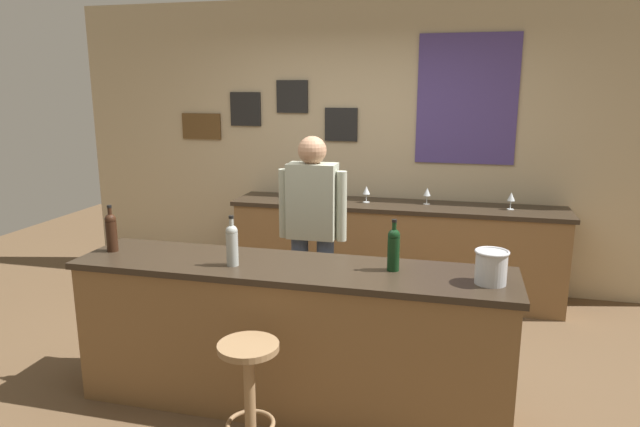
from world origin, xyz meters
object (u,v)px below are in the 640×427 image
object	(u,v)px
wine_glass_a	(366,191)
wine_glass_c	(511,197)
bartender	(312,227)
bar_stool	(249,383)
wine_bottle_c	(394,248)
wine_bottle_b	(232,244)
coffee_mug	(289,193)
wine_glass_b	(427,192)
wine_bottle_a	(111,231)
ice_bucket	(491,266)

from	to	relation	value
wine_glass_a	wine_glass_c	world-z (taller)	same
bartender	bar_stool	distance (m)	1.53
bar_stool	wine_bottle_c	world-z (taller)	wine_bottle_c
wine_bottle_b	coffee_mug	xyz separation A→B (m)	(-0.32, 2.17, -0.11)
wine_glass_b	coffee_mug	bearing A→B (deg)	-178.67
wine_bottle_a	ice_bucket	distance (m)	2.36
ice_bucket	coffee_mug	bearing A→B (deg)	130.36
wine_glass_c	bar_stool	bearing A→B (deg)	-118.78
bartender	wine_bottle_c	distance (m)	1.08
bartender	coffee_mug	xyz separation A→B (m)	(-0.56, 1.23, 0.01)
wine_bottle_b	wine_glass_a	distance (m)	2.19
ice_bucket	wine_glass_a	world-z (taller)	ice_bucket
bartender	wine_glass_a	world-z (taller)	bartender
bar_stool	ice_bucket	size ratio (longest dim) A/B	3.62
ice_bucket	wine_glass_c	bearing A→B (deg)	82.99
ice_bucket	wine_glass_b	size ratio (longest dim) A/B	1.21
bar_stool	wine_bottle_c	distance (m)	1.10
wine_glass_c	coffee_mug	bearing A→B (deg)	179.27
wine_glass_a	wine_bottle_a	bearing A→B (deg)	-122.77
ice_bucket	coffee_mug	world-z (taller)	ice_bucket
wine_bottle_c	coffee_mug	bearing A→B (deg)	121.94
wine_bottle_a	wine_glass_c	xyz separation A→B (m)	(2.62, 2.06, -0.05)
coffee_mug	wine_bottle_b	bearing A→B (deg)	-81.58
wine_bottle_b	wine_glass_b	world-z (taller)	wine_bottle_b
ice_bucket	wine_glass_c	xyz separation A→B (m)	(0.26, 2.10, -0.01)
wine_bottle_b	wine_glass_c	distance (m)	2.77
wine_bottle_a	wine_glass_c	bearing A→B (deg)	38.18
wine_glass_a	coffee_mug	distance (m)	0.77
bar_stool	coffee_mug	bearing A→B (deg)	102.82
bar_stool	ice_bucket	distance (m)	1.43
ice_bucket	wine_glass_a	size ratio (longest dim) A/B	1.21
wine_bottle_a	wine_glass_b	xyz separation A→B (m)	(1.88, 2.12, -0.05)
wine_bottle_c	wine_glass_b	bearing A→B (deg)	88.25
wine_bottle_a	coffee_mug	world-z (taller)	wine_bottle_a
wine_glass_a	wine_glass_b	size ratio (longest dim) A/B	1.00
wine_bottle_c	wine_glass_c	world-z (taller)	wine_bottle_c
wine_glass_c	wine_glass_b	bearing A→B (deg)	175.56
wine_glass_c	wine_bottle_c	bearing A→B (deg)	-111.74
bartender	wine_bottle_a	size ratio (longest dim) A/B	5.29
bartender	wine_bottle_a	xyz separation A→B (m)	(-1.12, -0.86, 0.12)
wine_bottle_c	coffee_mug	distance (m)	2.40
bar_stool	coffee_mug	size ratio (longest dim) A/B	5.44
wine_bottle_a	wine_glass_b	bearing A→B (deg)	48.34
bar_stool	wine_glass_b	xyz separation A→B (m)	(0.72, 2.71, 0.55)
wine_bottle_a	wine_bottle_c	world-z (taller)	same
wine_bottle_a	wine_glass_a	distance (m)	2.45
ice_bucket	wine_glass_a	distance (m)	2.34
wine_glass_a	coffee_mug	xyz separation A→B (m)	(-0.77, 0.03, -0.06)
wine_glass_b	wine_glass_c	world-z (taller)	same
wine_bottle_c	coffee_mug	world-z (taller)	wine_bottle_c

